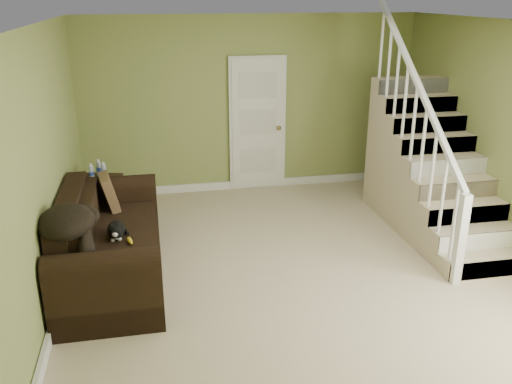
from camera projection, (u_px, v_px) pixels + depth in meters
name	position (u px, v px, depth m)	size (l,w,h in m)	color
floor	(297.00, 269.00, 6.00)	(5.00, 5.50, 0.01)	tan
ceiling	(304.00, 24.00, 5.09)	(5.00, 5.50, 0.01)	white
wall_back	(250.00, 105.00, 8.07)	(5.00, 0.04, 2.60)	#85924E
wall_front	(433.00, 294.00, 3.01)	(5.00, 0.04, 2.60)	#85924E
wall_left	(43.00, 171.00, 5.09)	(0.04, 5.50, 2.60)	#85924E
baseboard_back	(251.00, 184.00, 8.48)	(5.00, 0.04, 0.12)	white
baseboard_left	(63.00, 286.00, 5.52)	(0.04, 5.50, 0.12)	white
baseboard_right	(498.00, 245.00, 6.42)	(0.04, 5.50, 0.12)	white
door	(258.00, 124.00, 8.16)	(0.86, 0.12, 2.02)	white
staircase	(427.00, 176.00, 7.03)	(1.00, 2.51, 2.82)	tan
sofa	(107.00, 247.00, 5.73)	(1.00, 2.32, 0.92)	black
side_table	(101.00, 200.00, 7.12)	(0.61, 0.61, 0.84)	black
cat	(116.00, 230.00, 5.55)	(0.22, 0.47, 0.23)	black
banana	(130.00, 241.00, 5.47)	(0.05, 0.17, 0.05)	yellow
throw_pillow	(110.00, 192.00, 6.30)	(0.10, 0.41, 0.41)	#462C1C
throw_blanket	(66.00, 222.00, 4.84)	(0.49, 0.64, 0.26)	black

